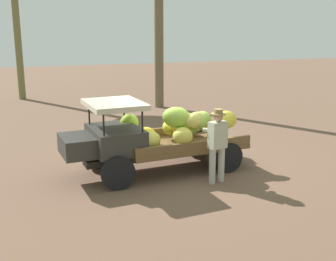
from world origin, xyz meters
TOP-DOWN VIEW (x-y plane):
  - ground_plane at (0.00, 0.00)m, footprint 60.00×60.00m
  - truck at (0.72, 0.13)m, footprint 4.55×2.06m
  - farmer at (-0.43, 1.28)m, footprint 0.53×0.49m
  - wooden_crate at (-1.57, -0.25)m, footprint 0.51×0.56m

SIDE VIEW (x-z plane):
  - ground_plane at x=0.00m, z-range 0.00..0.00m
  - wooden_crate at x=-1.57m, z-range 0.00..0.44m
  - truck at x=0.72m, z-range 0.01..1.83m
  - farmer at x=-0.43m, z-range 0.12..1.84m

